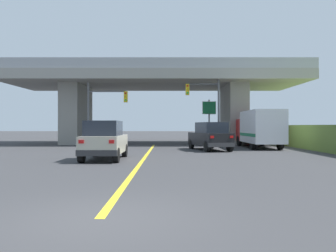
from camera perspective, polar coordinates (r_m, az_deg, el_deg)
The scene contains 9 objects.
ground at distance 34.25m, azimuth -2.40°, elevation -2.93°, with size 160.00×160.00×0.00m, color #353538.
overpass_bridge at distance 34.38m, azimuth -2.40°, elevation 5.80°, with size 28.34×10.36×7.62m.
lane_divider_stripe at distance 19.04m, azimuth -4.15°, elevation -5.27°, with size 0.20×24.98×0.01m, color yellow.
suv_lead at distance 18.03m, azimuth -10.80°, elevation -2.36°, with size 1.92×4.28×2.02m.
suv_crossing at distance 24.83m, azimuth 6.81°, elevation -1.70°, with size 2.90×4.99×2.02m.
box_truck at distance 28.24m, azimuth 14.78°, elevation -0.36°, with size 2.33×7.27×2.95m.
traffic_signal_nearside at distance 29.94m, azimuth 6.46°, elevation 3.97°, with size 2.97×0.36×5.93m.
traffic_signal_farside at distance 30.55m, azimuth -11.24°, elevation 3.36°, with size 3.54×0.36×5.64m.
highway_sign at distance 32.84m, azimuth 6.67°, elevation 2.28°, with size 1.31×0.17×4.27m.
Camera 1 is at (1.30, -6.42, 1.76)m, focal length 36.45 mm.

